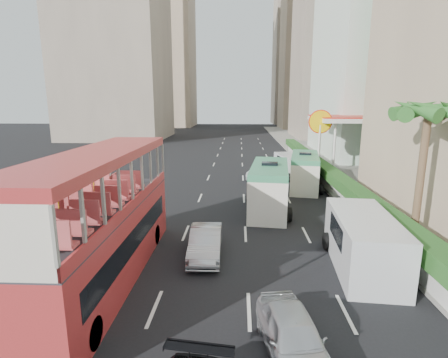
# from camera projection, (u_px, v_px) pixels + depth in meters

# --- Properties ---
(ground_plane) EXTENTS (200.00, 200.00, 0.00)m
(ground_plane) POSITION_uv_depth(u_px,v_px,m) (258.00, 281.00, 13.63)
(ground_plane) COLOR black
(ground_plane) RESTS_ON ground
(double_decker_bus) EXTENTS (2.50, 11.00, 5.06)m
(double_decker_bus) POSITION_uv_depth(u_px,v_px,m) (102.00, 217.00, 13.34)
(double_decker_bus) COLOR #BA2E2E
(double_decker_bus) RESTS_ON ground
(car_silver_lane_a) EXTENTS (1.49, 3.99, 1.30)m
(car_silver_lane_a) POSITION_uv_depth(u_px,v_px,m) (206.00, 256.00, 15.89)
(car_silver_lane_a) COLOR #B4B7BB
(car_silver_lane_a) RESTS_ON ground
(car_silver_lane_b) EXTENTS (2.09, 3.98, 1.29)m
(car_silver_lane_b) POSITION_uv_depth(u_px,v_px,m) (292.00, 357.00, 9.59)
(car_silver_lane_b) COLOR #B4B7BB
(car_silver_lane_b) RESTS_ON ground
(van_asset) EXTENTS (2.77, 4.61, 1.20)m
(van_asset) POSITION_uv_depth(u_px,v_px,m) (259.00, 178.00, 32.05)
(van_asset) COLOR silver
(van_asset) RESTS_ON ground
(minibus_near) EXTENTS (2.99, 6.90, 2.96)m
(minibus_near) POSITION_uv_depth(u_px,v_px,m) (269.00, 188.00, 22.35)
(minibus_near) COLOR silver
(minibus_near) RESTS_ON ground
(minibus_far) EXTENTS (3.11, 6.45, 2.74)m
(minibus_far) POSITION_uv_depth(u_px,v_px,m) (304.00, 171.00, 28.17)
(minibus_far) COLOR silver
(minibus_far) RESTS_ON ground
(panel_van_near) EXTENTS (2.73, 5.79, 2.25)m
(panel_van_near) POSITION_uv_depth(u_px,v_px,m) (363.00, 242.00, 14.59)
(panel_van_near) COLOR silver
(panel_van_near) RESTS_ON ground
(panel_van_far) EXTENTS (2.61, 4.70, 1.77)m
(panel_van_far) POSITION_uv_depth(u_px,v_px,m) (289.00, 164.00, 34.51)
(panel_van_far) COLOR silver
(panel_van_far) RESTS_ON ground
(sidewalk) EXTENTS (6.00, 120.00, 0.18)m
(sidewalk) POSITION_uv_depth(u_px,v_px,m) (330.00, 166.00, 37.62)
(sidewalk) COLOR #99968C
(sidewalk) RESTS_ON ground
(kerb_wall) EXTENTS (0.30, 44.00, 1.00)m
(kerb_wall) POSITION_uv_depth(u_px,v_px,m) (329.00, 184.00, 26.88)
(kerb_wall) COLOR silver
(kerb_wall) RESTS_ON sidewalk
(hedge) EXTENTS (1.10, 44.00, 0.70)m
(hedge) POSITION_uv_depth(u_px,v_px,m) (330.00, 173.00, 26.69)
(hedge) COLOR #2D6626
(hedge) RESTS_ON kerb_wall
(palm_tree) EXTENTS (0.36, 0.36, 6.40)m
(palm_tree) POSITION_uv_depth(u_px,v_px,m) (421.00, 177.00, 16.47)
(palm_tree) COLOR brown
(palm_tree) RESTS_ON sidewalk
(shell_station) EXTENTS (6.50, 8.00, 5.50)m
(shell_station) POSITION_uv_depth(u_px,v_px,m) (346.00, 144.00, 35.05)
(shell_station) COLOR silver
(shell_station) RESTS_ON ground
(tower_mid) EXTENTS (16.00, 16.00, 50.00)m
(tower_mid) POSITION_uv_depth(u_px,v_px,m) (343.00, 1.00, 64.06)
(tower_mid) COLOR #A1917F
(tower_mid) RESTS_ON ground
(tower_far_a) EXTENTS (14.00, 14.00, 44.00)m
(tower_far_a) POSITION_uv_depth(u_px,v_px,m) (310.00, 41.00, 88.16)
(tower_far_a) COLOR tan
(tower_far_a) RESTS_ON ground
(tower_far_b) EXTENTS (14.00, 14.00, 40.00)m
(tower_far_b) POSITION_uv_depth(u_px,v_px,m) (296.00, 59.00, 110.06)
(tower_far_b) COLOR #A1917F
(tower_far_b) RESTS_ON ground
(tower_left_b) EXTENTS (16.00, 16.00, 46.00)m
(tower_left_b) POSITION_uv_depth(u_px,v_px,m) (164.00, 43.00, 97.40)
(tower_left_b) COLOR tan
(tower_left_b) RESTS_ON ground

